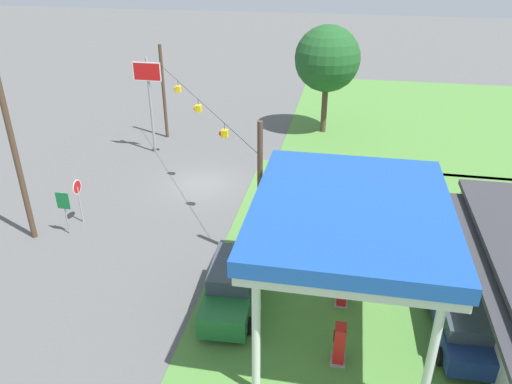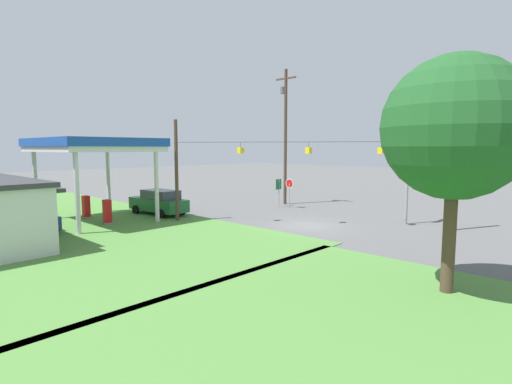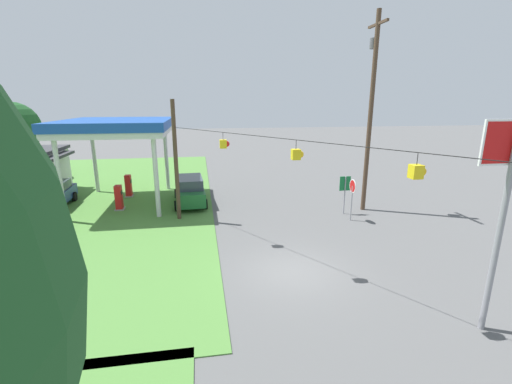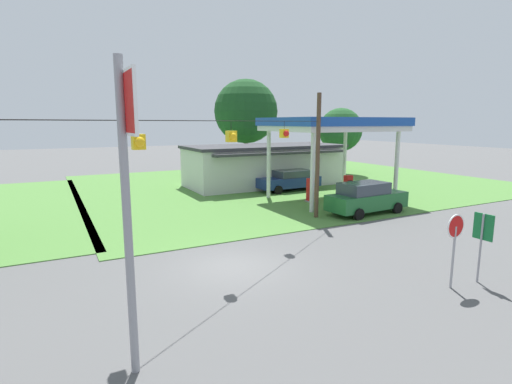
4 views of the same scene
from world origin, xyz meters
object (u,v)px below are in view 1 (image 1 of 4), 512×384
object	(u,v)px
gas_station_canopy	(351,216)
car_at_pumps_rear	(462,319)
car_at_pumps_front	(232,284)
stop_sign_overhead	(149,87)
fuel_pump_near	(342,289)
fuel_pump_far	(339,345)
utility_pole_main	(5,113)
route_sign	(64,205)
tree_west_verge	(327,59)
stop_sign_roadside	(78,192)

from	to	relation	value
gas_station_canopy	car_at_pumps_rear	bearing A→B (deg)	96.40
gas_station_canopy	car_at_pumps_front	world-z (taller)	gas_station_canopy
car_at_pumps_front	stop_sign_overhead	size ratio (longest dim) A/B	0.78
fuel_pump_near	fuel_pump_far	size ratio (longest dim) A/B	1.00
fuel_pump_far	stop_sign_overhead	distance (m)	22.77
gas_station_canopy	car_at_pumps_rear	world-z (taller)	gas_station_canopy
stop_sign_overhead	car_at_pumps_front	bearing A→B (deg)	31.36
utility_pole_main	car_at_pumps_front	bearing A→B (deg)	74.22
route_sign	tree_west_verge	bearing A→B (deg)	146.15
fuel_pump_far	car_at_pumps_front	world-z (taller)	car_at_pumps_front
fuel_pump_near	stop_sign_roadside	world-z (taller)	stop_sign_roadside
stop_sign_overhead	utility_pole_main	size ratio (longest dim) A/B	0.56
utility_pole_main	gas_station_canopy	bearing A→B (deg)	75.62
gas_station_canopy	stop_sign_roadside	xyz separation A→B (m)	(-5.95, -14.03, -3.38)
car_at_pumps_rear	route_sign	size ratio (longest dim) A/B	2.16
utility_pole_main	tree_west_verge	bearing A→B (deg)	143.69
car_at_pumps_front	route_sign	size ratio (longest dim) A/B	2.18
gas_station_canopy	tree_west_verge	size ratio (longest dim) A/B	1.02
route_sign	tree_west_verge	size ratio (longest dim) A/B	0.29
fuel_pump_near	route_sign	distance (m)	14.49
stop_sign_overhead	utility_pole_main	xyz separation A→B (m)	(12.03, -1.97, 1.89)
car_at_pumps_front	car_at_pumps_rear	distance (m)	9.02
gas_station_canopy	car_at_pumps_rear	xyz separation A→B (m)	(-0.51, 4.51, -4.31)
fuel_pump_far	utility_pole_main	size ratio (longest dim) A/B	0.14
route_sign	fuel_pump_near	bearing A→B (deg)	77.82
fuel_pump_near	car_at_pumps_rear	bearing A→B (deg)	76.09
utility_pole_main	tree_west_verge	distance (m)	22.93
stop_sign_overhead	gas_station_canopy	bearing A→B (deg)	40.61
car_at_pumps_rear	fuel_pump_far	bearing A→B (deg)	113.27
car_at_pumps_rear	tree_west_verge	xyz separation A→B (m)	(-21.99, -6.68, 4.84)
route_sign	fuel_pump_far	bearing A→B (deg)	65.99
stop_sign_overhead	route_sign	distance (m)	11.80
utility_pole_main	tree_west_verge	size ratio (longest dim) A/B	1.46
fuel_pump_far	stop_sign_overhead	size ratio (longest dim) A/B	0.25
stop_sign_roadside	route_sign	size ratio (longest dim) A/B	1.04
stop_sign_roadside	tree_west_verge	bearing A→B (deg)	-35.61
car_at_pumps_front	fuel_pump_far	bearing A→B (deg)	57.70
car_at_pumps_front	utility_pole_main	bearing A→B (deg)	-109.23
car_at_pumps_front	route_sign	xyz separation A→B (m)	(-3.81, -9.62, 0.72)
gas_station_canopy	stop_sign_roadside	bearing A→B (deg)	-113.00
car_at_pumps_front	car_at_pumps_rear	xyz separation A→B (m)	(0.36, 9.01, -0.10)
fuel_pump_near	stop_sign_roadside	xyz separation A→B (m)	(-4.33, -14.02, 1.03)
car_at_pumps_rear	stop_sign_roadside	world-z (taller)	stop_sign_roadside
car_at_pumps_front	stop_sign_overhead	bearing A→B (deg)	-152.10
fuel_pump_near	route_sign	world-z (taller)	route_sign
stop_sign_roadside	utility_pole_main	distance (m)	5.47
tree_west_verge	stop_sign_roadside	bearing A→B (deg)	-35.61
gas_station_canopy	tree_west_verge	bearing A→B (deg)	-174.48
fuel_pump_near	fuel_pump_far	world-z (taller)	same
fuel_pump_far	car_at_pumps_front	distance (m)	5.15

